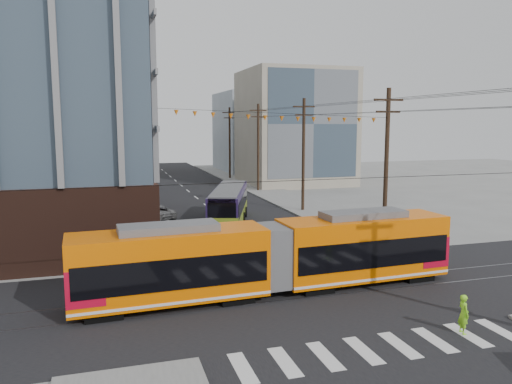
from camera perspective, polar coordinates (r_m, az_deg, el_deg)
ground at (r=23.24m, az=10.25°, el=-14.10°), size 160.00×160.00×0.00m
bg_bldg_nw_near at (r=71.47m, az=-22.68°, el=7.59°), size 18.00×16.00×18.00m
bg_bldg_ne_near at (r=71.97m, az=4.36°, el=7.37°), size 14.00×14.00×16.00m
bg_bldg_nw_far at (r=91.22m, az=-19.57°, el=8.31°), size 16.00×18.00×20.00m
bg_bldg_ne_far at (r=91.52m, az=0.98°, el=6.88°), size 16.00×16.00×14.00m
utility_pole_far at (r=77.42m, az=-3.03°, el=5.57°), size 0.30×0.30×11.00m
streetcar at (r=25.58m, az=1.91°, el=-7.41°), size 19.86×3.67×3.81m
city_bus at (r=42.85m, az=-3.12°, el=-1.55°), size 6.07×11.61×3.24m
parked_car_silver at (r=31.83m, az=-8.07°, el=-6.56°), size 2.95×4.82×1.50m
parked_car_white at (r=36.36m, az=-9.34°, el=-4.89°), size 2.14×4.70×1.33m
parked_car_grey at (r=45.85m, az=-11.55°, el=-2.30°), size 3.91×5.22×1.32m
pedestrian at (r=22.83m, az=22.63°, el=-12.76°), size 0.51×0.67×1.67m
jersey_barrier at (r=38.43m, az=12.05°, el=-4.62°), size 2.22×4.48×0.88m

